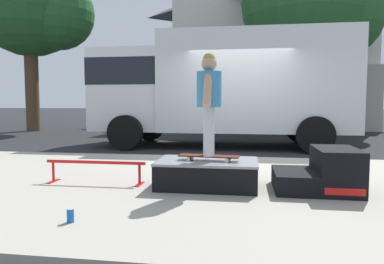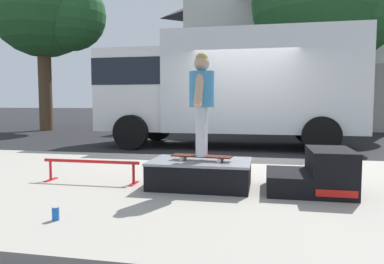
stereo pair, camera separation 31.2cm
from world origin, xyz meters
name	(u,v)px [view 2 (the right image)]	position (x,y,z in m)	size (l,w,h in m)	color
ground_plane	(241,159)	(0.00, 0.00, 0.00)	(140.00, 140.00, 0.00)	black
sidewalk_slab	(227,189)	(0.00, -3.00, 0.06)	(50.00, 5.00, 0.12)	#A8A093
skate_box	(200,173)	(-0.33, -3.20, 0.31)	(1.29, 0.84, 0.35)	black
kicker_ramp	(317,174)	(1.11, -3.20, 0.34)	(1.00, 0.86, 0.53)	black
grind_rail	(91,166)	(-1.86, -3.23, 0.35)	(1.39, 0.28, 0.31)	red
skateboard	(202,156)	(-0.31, -3.23, 0.52)	(0.80, 0.28, 0.07)	#4C1E14
skater_kid	(202,95)	(-0.31, -3.23, 1.30)	(0.32, 0.67, 1.30)	silver
soda_can	(56,214)	(-1.42, -4.78, 0.18)	(0.07, 0.07, 0.13)	#1959B2
box_truck	(226,85)	(-0.58, 2.20, 1.70)	(6.91, 2.63, 3.05)	silver
street_tree_main	(324,4)	(2.61, 6.83, 4.93)	(5.32, 4.84, 7.50)	brown
street_tree_neighbour	(48,6)	(-8.68, 6.50, 5.36)	(5.11, 4.65, 7.84)	brown
house_behind	(280,46)	(1.27, 12.29, 4.24)	(9.54, 8.23, 8.40)	silver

